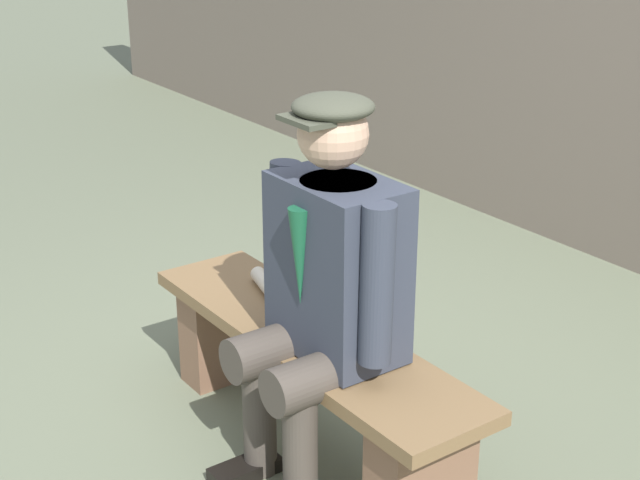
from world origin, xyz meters
name	(u,v)px	position (x,y,z in m)	size (l,w,h in m)	color
ground_plane	(310,442)	(0.00, 0.00, 0.00)	(30.00, 30.00, 0.00)	#687058
bench	(309,372)	(0.00, 0.00, 0.28)	(1.48, 0.37, 0.43)	brown
seated_man	(325,282)	(-0.15, 0.05, 0.69)	(0.59, 0.54, 1.27)	#353B49
rolled_magazine	(269,288)	(0.32, -0.05, 0.46)	(0.05, 0.05, 0.28)	beige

